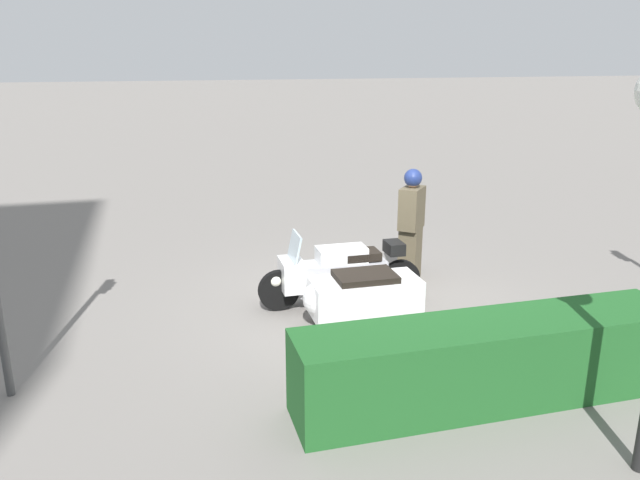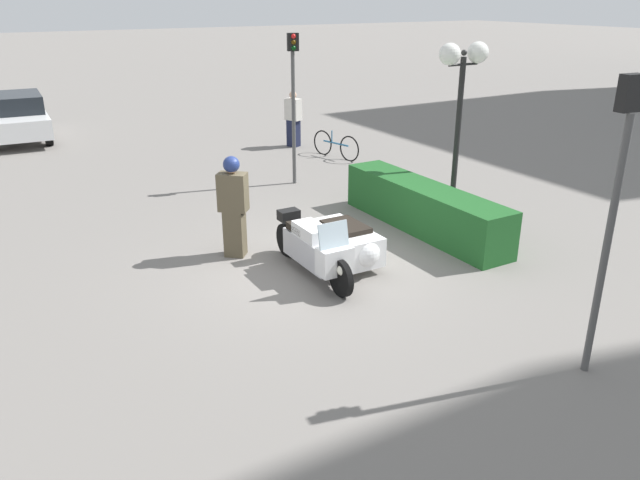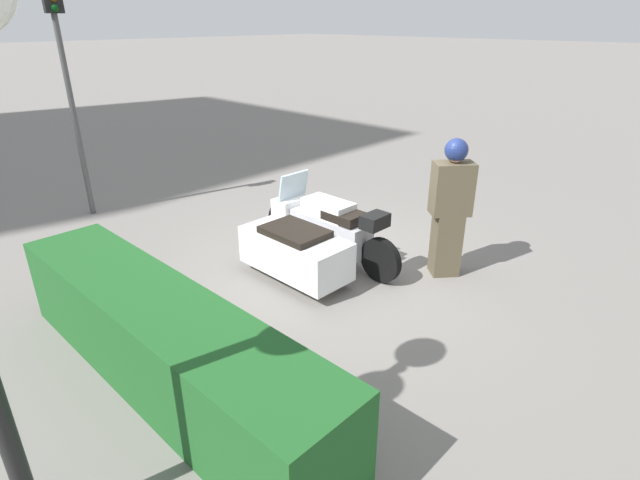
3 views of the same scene
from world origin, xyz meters
The scene contains 10 objects.
ground_plane centered at (0.00, 0.00, 0.00)m, with size 160.00×160.00×0.00m, color slate.
police_motorcycle centered at (0.33, 0.23, 0.45)m, with size 2.47×1.37×1.14m.
officer_rider centered at (-1.11, -0.97, 0.97)m, with size 0.55×0.57×1.83m.
hedge_bush_curbside centered at (-0.44, 2.78, 0.46)m, with size 4.24×0.82×0.91m, color #1E5623.
twin_lamp_post centered at (-1.16, 4.19, 2.93)m, with size 0.44×1.19×3.51m.
traffic_light_near centered at (4.51, 1.34, 2.36)m, with size 0.23×0.27×3.62m.
traffic_light_far centered at (-4.63, 2.13, 2.34)m, with size 0.23×0.29×3.58m.
parked_car_background centered at (-13.57, -3.19, 0.77)m, with size 4.37×1.98×1.46m.
pedestrian_bystander centered at (-8.24, 4.04, 0.84)m, with size 0.55×0.45×1.68m.
bicycle_parked centered at (-6.36, 4.41, 0.35)m, with size 1.76×0.47×0.78m.
Camera 2 is at (8.63, -4.93, 4.40)m, focal length 35.00 mm.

